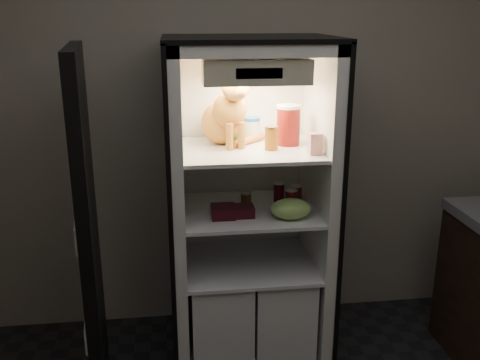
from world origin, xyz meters
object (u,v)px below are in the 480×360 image
object	(u,v)px
soda_can_b	(296,196)
berry_box_left	(223,212)
parmesan_shaker	(237,130)
berry_box_right	(243,211)
cream_carton	(315,144)
soda_can_a	(279,193)
grape_bag	(291,209)
condiment_jar	(246,199)
tabby_cat	(226,115)
soda_can_c	(291,201)
refrigerator	(248,229)
mayo_tub	(252,129)
salsa_jar	(271,138)
pepper_jar	(288,125)

from	to	relation	value
soda_can_b	berry_box_left	world-z (taller)	soda_can_b
parmesan_shaker	berry_box_right	distance (m)	0.45
cream_carton	soda_can_a	world-z (taller)	cream_carton
cream_carton	berry_box_left	xyz separation A→B (m)	(-0.47, 0.06, -0.37)
grape_bag	berry_box_right	world-z (taller)	grape_bag
cream_carton	condiment_jar	world-z (taller)	cream_carton
berry_box_left	condiment_jar	bearing A→B (deg)	46.99
tabby_cat	parmesan_shaker	bearing A→B (deg)	-18.30
tabby_cat	soda_can_c	world-z (taller)	tabby_cat
soda_can_b	berry_box_left	size ratio (longest dim) A/B	0.94
refrigerator	berry_box_left	xyz separation A→B (m)	(-0.16, -0.18, 0.18)
berry_box_left	berry_box_right	distance (m)	0.11
soda_can_a	soda_can_b	bearing A→B (deg)	-42.56
mayo_tub	salsa_jar	distance (m)	0.24
soda_can_c	berry_box_left	size ratio (longest dim) A/B	1.00
berry_box_right	soda_can_b	bearing A→B (deg)	20.98
salsa_jar	soda_can_a	xyz separation A→B (m)	(0.08, 0.14, -0.36)
parmesan_shaker	soda_can_b	world-z (taller)	parmesan_shaker
soda_can_c	berry_box_left	distance (m)	0.38
soda_can_b	tabby_cat	bearing A→B (deg)	168.56
salsa_jar	cream_carton	distance (m)	0.24
pepper_jar	grape_bag	size ratio (longest dim) A/B	1.02
parmesan_shaker	berry_box_left	xyz separation A→B (m)	(-0.10, -0.21, -0.40)
berry_box_left	mayo_tub	bearing A→B (deg)	56.16
tabby_cat	salsa_jar	distance (m)	0.29
tabby_cat	cream_carton	size ratio (longest dim) A/B	3.98
condiment_jar	cream_carton	bearing A→B (deg)	-33.36
cream_carton	soda_can_a	distance (m)	0.46
cream_carton	soda_can_b	xyz separation A→B (m)	(-0.05, 0.19, -0.35)
refrigerator	grape_bag	bearing A→B (deg)	-50.40
pepper_jar	soda_can_a	distance (m)	0.41
soda_can_c	soda_can_b	bearing A→B (deg)	62.20
condiment_jar	berry_box_right	distance (m)	0.16
berry_box_left	cream_carton	bearing A→B (deg)	-7.12
soda_can_b	berry_box_right	xyz separation A→B (m)	(-0.32, -0.12, -0.03)
pepper_jar	berry_box_left	xyz separation A→B (m)	(-0.38, -0.16, -0.43)
soda_can_a	berry_box_right	xyz separation A→B (m)	(-0.23, -0.20, -0.03)
soda_can_b	grape_bag	xyz separation A→B (m)	(-0.07, -0.19, -0.01)
grape_bag	berry_box_left	distance (m)	0.36
tabby_cat	berry_box_right	world-z (taller)	tabby_cat
cream_carton	soda_can_a	size ratio (longest dim) A/B	0.99
salsa_jar	berry_box_right	world-z (taller)	salsa_jar
soda_can_a	soda_can_c	bearing A→B (deg)	-78.31
condiment_jar	grape_bag	bearing A→B (deg)	-46.23
parmesan_shaker	condiment_jar	xyz separation A→B (m)	(0.04, -0.05, -0.39)
soda_can_c	condiment_jar	size ratio (longest dim) A/B	1.51
refrigerator	soda_can_c	xyz separation A→B (m)	(0.22, -0.14, 0.21)
refrigerator	grape_bag	size ratio (longest dim) A/B	8.66
salsa_jar	soda_can_b	distance (m)	0.39
salsa_jar	refrigerator	bearing A→B (deg)	133.03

